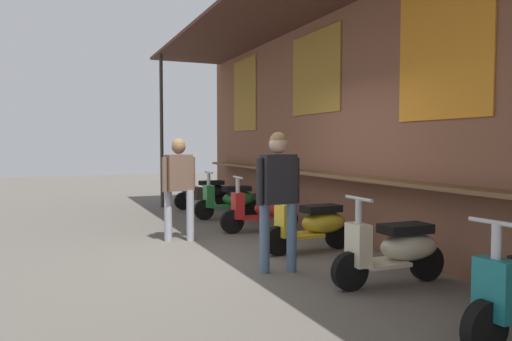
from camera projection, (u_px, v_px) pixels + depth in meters
name	position (u px, v px, depth m)	size (l,w,h in m)	color
ground_plane	(243.00, 259.00, 6.46)	(37.86, 37.86, 0.00)	#605B54
market_stall_facade	(365.00, 107.00, 7.10)	(13.52, 2.10, 3.74)	brown
scooter_black	(207.00, 192.00, 11.54)	(0.46, 1.40, 0.97)	black
scooter_green	(231.00, 199.00, 10.00)	(0.46, 1.40, 0.97)	#237533
scooter_red	(264.00, 209.00, 8.47)	(0.48, 1.40, 0.97)	red
scooter_yellow	(314.00, 224.00, 6.89)	(0.48, 1.40, 0.97)	gold
scooter_cream	(396.00, 249.00, 5.26)	(0.46, 1.40, 0.97)	beige
shopper_with_handbag	(180.00, 179.00, 7.61)	(0.35, 0.64, 1.60)	#999EA8
shopper_browsing	(278.00, 186.00, 5.74)	(0.23, 0.57, 1.65)	slate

